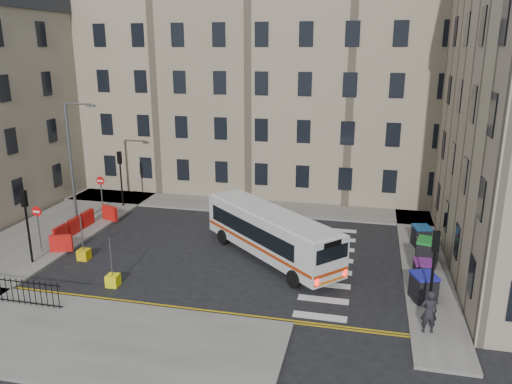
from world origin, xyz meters
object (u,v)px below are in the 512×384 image
at_px(streetlamp, 71,163).
at_px(wheelie_bin_e, 421,236).
at_px(wheelie_bin_c, 427,252).
at_px(bollard_chevron, 113,280).
at_px(bollard_yellow, 84,254).
at_px(bus, 271,232).
at_px(wheelie_bin_a, 423,287).
at_px(wheelie_bin_d, 425,249).
at_px(pedestrian, 429,312).
at_px(wheelie_bin_b, 423,272).

relative_size(streetlamp, wheelie_bin_e, 6.33).
bearing_deg(wheelie_bin_c, bollard_chevron, -146.09).
bearing_deg(bollard_yellow, bollard_chevron, -39.06).
distance_m(wheelie_bin_e, bollard_chevron, 17.68).
relative_size(bus, bollard_chevron, 14.79).
height_order(wheelie_bin_a, wheelie_bin_d, wheelie_bin_a).
bearing_deg(streetlamp, bus, -9.24).
bearing_deg(wheelie_bin_a, bollard_yellow, 156.71).
bearing_deg(wheelie_bin_a, pedestrian, -111.63).
bearing_deg(bus, wheelie_bin_e, -24.38).
bearing_deg(wheelie_bin_a, bollard_chevron, 166.04).
height_order(wheelie_bin_d, bollard_yellow, wheelie_bin_d).
height_order(bus, wheelie_bin_b, bus).
bearing_deg(bollard_chevron, wheelie_bin_a, 6.58).
xyz_separation_m(wheelie_bin_c, bollard_chevron, (-15.50, -5.94, -0.57)).
distance_m(wheelie_bin_c, wheelie_bin_d, 0.72).
bearing_deg(wheelie_bin_d, wheelie_bin_c, -92.93).
xyz_separation_m(wheelie_bin_a, bollard_chevron, (-14.94, -1.72, -0.50)).
bearing_deg(wheelie_bin_c, wheelie_bin_e, 105.01).
xyz_separation_m(wheelie_bin_c, bollard_yellow, (-18.70, -3.35, -0.57)).
bearing_deg(bollard_chevron, wheelie_bin_d, 23.28).
relative_size(wheelie_bin_a, bollard_yellow, 2.42).
distance_m(wheelie_bin_d, pedestrian, 7.81).
xyz_separation_m(wheelie_bin_d, bollard_yellow, (-18.66, -4.05, -0.42)).
relative_size(bus, wheelie_bin_e, 6.90).
height_order(bus, bollard_chevron, bus).
distance_m(wheelie_bin_b, wheelie_bin_c, 2.36).
height_order(streetlamp, wheelie_bin_c, streetlamp).
bearing_deg(pedestrian, wheelie_bin_c, -103.77).
height_order(streetlamp, bollard_chevron, streetlamp).
relative_size(wheelie_bin_d, bollard_yellow, 1.88).
height_order(bus, pedestrian, bus).
height_order(streetlamp, wheelie_bin_d, streetlamp).
xyz_separation_m(wheelie_bin_a, wheelie_bin_b, (0.13, 1.90, -0.08)).
xyz_separation_m(bus, bollard_chevron, (-7.00, -5.13, -1.27)).
distance_m(wheelie_bin_a, bollard_yellow, 18.17).
distance_m(pedestrian, bollard_chevron, 14.95).
xyz_separation_m(wheelie_bin_a, wheelie_bin_d, (0.52, 4.93, -0.08)).
bearing_deg(wheelie_bin_b, bus, 165.03).
height_order(bus, wheelie_bin_a, bus).
bearing_deg(wheelie_bin_c, streetlamp, -170.69).
relative_size(wheelie_bin_a, wheelie_bin_b, 1.29).
bearing_deg(pedestrian, wheelie_bin_a, -99.89).
relative_size(wheelie_bin_d, pedestrian, 0.61).
bearing_deg(streetlamp, wheelie_bin_b, -9.73).
relative_size(wheelie_bin_b, bollard_chevron, 1.88).
xyz_separation_m(pedestrian, bollard_yellow, (-18.09, 3.73, -0.78)).
xyz_separation_m(wheelie_bin_b, wheelie_bin_d, (0.39, 3.03, -0.00)).
bearing_deg(bollard_chevron, bus, 36.24).
bearing_deg(bus, pedestrian, -85.64).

